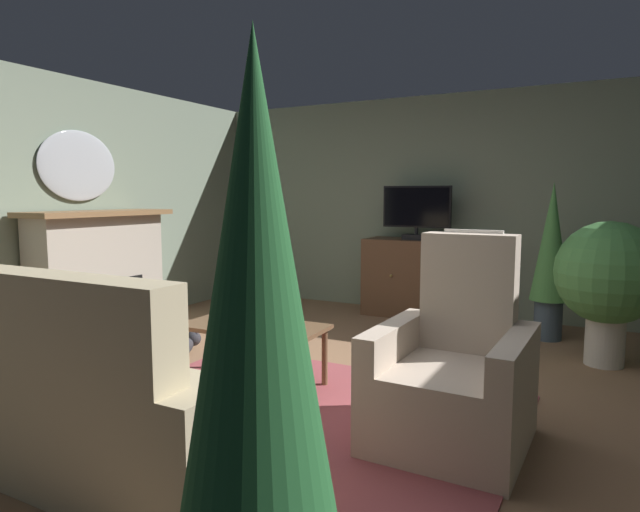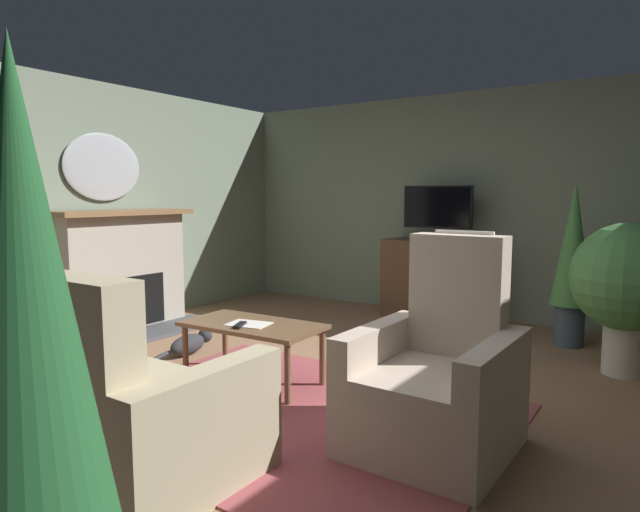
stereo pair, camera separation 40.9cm
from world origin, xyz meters
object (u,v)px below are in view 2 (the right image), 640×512
Objects in this scene: tv_cabinet at (437,281)px; sofa_floral at (69,393)px; potted_plant_tall_palm_by_window at (573,256)px; fireplace at (122,274)px; television at (437,211)px; potted_plant_small_fern_corner at (628,281)px; cat at (190,343)px; tv_remote at (240,325)px; folded_newspaper at (249,324)px; coffee_table at (253,330)px; armchair_in_far_corner at (437,383)px; wall_mirror_oval at (103,167)px.

tv_cabinet is 0.58× the size of sofa_floral.
fireplace is at bearing -153.78° from potted_plant_tall_palm_by_window.
television reaches higher than sofa_floral.
potted_plant_small_fern_corner reaches higher than cat.
potted_plant_tall_palm_by_window reaches higher than television.
tv_cabinet reaches higher than tv_remote.
tv_remote is 1.12m from cat.
tv_remote reaches higher than folded_newspaper.
tv_cabinet is at bearing 84.60° from sofa_floral.
fireplace is at bearing 167.40° from coffee_table.
sofa_floral is at bearing -42.02° from fireplace.
potted_plant_small_fern_corner is (2.27, 1.82, 0.28)m from folded_newspaper.
potted_plant_tall_palm_by_window is (1.46, -0.35, -0.38)m from television.
potted_plant_tall_palm_by_window is (1.77, 2.48, 0.38)m from folded_newspaper.
tv_cabinet is at bearing 43.29° from fireplace.
fireplace is 2.14× the size of cat.
tv_cabinet is 3.27m from armchair_in_far_corner.
potted_plant_small_fern_corner is 0.83m from potted_plant_tall_palm_by_window.
tv_cabinet is 1.64× the size of cat.
tv_remote is at bearing -140.03° from potted_plant_small_fern_corner.
wall_mirror_oval is (-0.25, 0.00, 1.09)m from fireplace.
fireplace reaches higher than coffee_table.
tv_cabinet is 4.25m from sofa_floral.
folded_newspaper is 1.09m from cat.
tv_remote is at bearing -124.70° from potted_plant_tall_palm_by_window.
wall_mirror_oval is at bearing 170.02° from armchair_in_far_corner.
sofa_floral is 1.73× the size of armchair_in_far_corner.
tv_remote is 2.98m from potted_plant_small_fern_corner.
tv_remote is at bearing -15.85° from fireplace.
wall_mirror_oval is 1.24× the size of cat.
armchair_in_far_corner is (3.70, -0.69, -0.23)m from fireplace.
armchair_in_far_corner is (1.52, -0.16, -0.10)m from folded_newspaper.
coffee_table is (-0.31, -2.78, -0.81)m from television.
television reaches higher than fireplace.
folded_newspaper is 1.36m from sofa_floral.
fireplace is 4.41m from potted_plant_tall_palm_by_window.
cat is at bearing 164.02° from coffee_table.
tv_remote is 3.14m from potted_plant_tall_palm_by_window.
television is 3.02m from tv_remote.
television is 4.63× the size of tv_remote.
cat is (1.45, -0.21, -1.60)m from wall_mirror_oval.
armchair_in_far_corner is (1.21, -2.99, -0.86)m from television.
tv_remote is 0.11× the size of potted_plant_tall_palm_by_window.
coffee_table is 2.90m from potted_plant_small_fern_corner.
coffee_table is 1.40m from sofa_floral.
tv_cabinet is 1.51× the size of television.
cat is (1.20, -0.21, -0.50)m from fireplace.
potted_plant_tall_palm_by_window reaches higher than tv_cabinet.
tv_remote is 0.23× the size of cat.
tv_cabinet is 1.57m from potted_plant_tall_palm_by_window.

